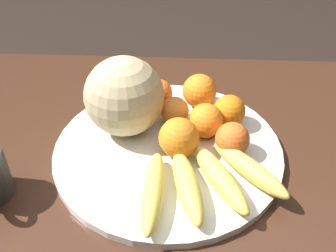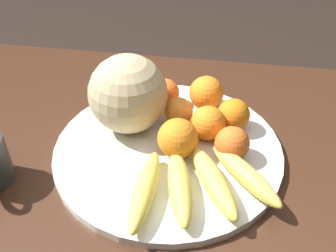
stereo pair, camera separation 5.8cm
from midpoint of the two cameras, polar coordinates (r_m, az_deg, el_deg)
name	(u,v)px [view 2 (the right image)]	position (r m, az deg, el deg)	size (l,w,h in m)	color
kitchen_table	(171,211)	(0.78, 2.56, -12.30)	(1.49, 0.86, 0.75)	#3D2316
fruit_bowl	(168,149)	(0.75, 2.22, -3.49)	(0.43, 0.43, 0.02)	white
melon	(128,94)	(0.75, -3.62, 4.63)	(0.15, 0.15, 0.15)	#C6B284
banana_bunch	(196,183)	(0.65, 6.60, -8.25)	(0.25, 0.22, 0.04)	brown
orange_front_left	(166,93)	(0.83, 1.63, 4.82)	(0.06, 0.06, 0.06)	orange
orange_front_right	(178,138)	(0.70, 3.78, -1.89)	(0.07, 0.07, 0.07)	orange
orange_mid_center	(208,123)	(0.75, 8.02, 0.36)	(0.07, 0.07, 0.07)	orange
orange_back_left	(206,93)	(0.83, 7.59, 4.71)	(0.07, 0.07, 0.07)	orange
orange_back_right	(233,115)	(0.78, 11.59, 1.55)	(0.06, 0.06, 0.06)	orange
orange_top_small	(179,111)	(0.78, 3.68, 2.06)	(0.06, 0.06, 0.06)	orange
orange_side_extra	(232,144)	(0.71, 11.59, -2.58)	(0.06, 0.06, 0.06)	orange
produce_tag	(192,125)	(0.79, 5.58, 0.05)	(0.10, 0.07, 0.00)	white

